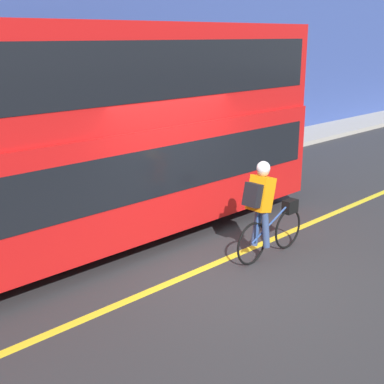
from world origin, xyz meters
TOP-DOWN VIEW (x-y plane):
  - ground_plane at (0.00, 0.00)m, footprint 80.00×80.00m
  - road_center_line at (0.00, 0.22)m, footprint 50.00×0.14m
  - sidewalk_curb at (0.00, 5.33)m, footprint 60.00×1.71m
  - building_facade at (0.00, 6.33)m, footprint 60.00×0.30m
  - bus at (-1.04, 2.28)m, footprint 9.35×2.44m
  - cyclist_on_bike at (0.76, -0.19)m, footprint 1.65×0.32m
  - street_sign_post at (2.94, 5.23)m, footprint 0.36×0.09m

SIDE VIEW (x-z plane):
  - ground_plane at x=0.00m, z-range 0.00..0.00m
  - road_center_line at x=0.00m, z-range 0.00..0.01m
  - sidewalk_curb at x=0.00m, z-range 0.00..0.14m
  - cyclist_on_bike at x=0.76m, z-range 0.06..1.69m
  - street_sign_post at x=2.94m, z-range 0.28..2.51m
  - bus at x=-1.04m, z-range 0.20..3.88m
  - building_facade at x=0.00m, z-range 0.00..6.16m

